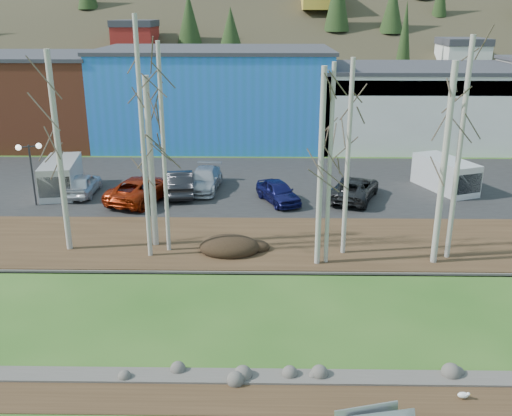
{
  "coord_description": "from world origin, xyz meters",
  "views": [
    {
      "loc": [
        -1.51,
        -12.8,
        11.52
      ],
      "look_at": [
        -1.94,
        12.98,
        2.5
      ],
      "focal_mm": 40.0,
      "sensor_mm": 36.0,
      "label": 1
    }
  ],
  "objects_px": {
    "car_4": "(278,192)",
    "van_grey": "(61,177)",
    "seagull": "(464,395)",
    "van_white": "(447,175)",
    "car_5": "(354,188)",
    "car_3": "(204,180)",
    "street_lamp": "(30,157)",
    "car_1": "(180,182)",
    "car_0": "(83,184)",
    "car_2": "(142,189)"
  },
  "relations": [
    {
      "from": "car_5",
      "to": "van_white",
      "type": "bearing_deg",
      "value": -141.54
    },
    {
      "from": "car_1",
      "to": "van_white",
      "type": "xyz_separation_m",
      "value": [
        17.53,
        1.08,
        0.25
      ]
    },
    {
      "from": "seagull",
      "to": "van_white",
      "type": "bearing_deg",
      "value": 97.17
    },
    {
      "from": "seagull",
      "to": "car_1",
      "type": "xyz_separation_m",
      "value": [
        -11.74,
        20.36,
        0.76
      ]
    },
    {
      "from": "street_lamp",
      "to": "car_3",
      "type": "distance_m",
      "value": 10.8
    },
    {
      "from": "street_lamp",
      "to": "car_3",
      "type": "bearing_deg",
      "value": -5.69
    },
    {
      "from": "street_lamp",
      "to": "van_grey",
      "type": "distance_m",
      "value": 3.22
    },
    {
      "from": "seagull",
      "to": "car_3",
      "type": "bearing_deg",
      "value": 138.04
    },
    {
      "from": "seagull",
      "to": "car_1",
      "type": "relative_size",
      "value": 0.08
    },
    {
      "from": "van_white",
      "to": "van_grey",
      "type": "height_order",
      "value": "van_grey"
    },
    {
      "from": "car_2",
      "to": "car_4",
      "type": "distance_m",
      "value": 8.49
    },
    {
      "from": "van_white",
      "to": "car_1",
      "type": "bearing_deg",
      "value": 161.9
    },
    {
      "from": "car_4",
      "to": "van_grey",
      "type": "height_order",
      "value": "van_grey"
    },
    {
      "from": "car_3",
      "to": "van_grey",
      "type": "bearing_deg",
      "value": -170.45
    },
    {
      "from": "seagull",
      "to": "car_3",
      "type": "xyz_separation_m",
      "value": [
        -10.26,
        21.26,
        0.68
      ]
    },
    {
      "from": "car_0",
      "to": "van_white",
      "type": "height_order",
      "value": "van_white"
    },
    {
      "from": "seagull",
      "to": "van_white",
      "type": "height_order",
      "value": "van_white"
    },
    {
      "from": "car_4",
      "to": "van_grey",
      "type": "relative_size",
      "value": 0.79
    },
    {
      "from": "street_lamp",
      "to": "car_0",
      "type": "relative_size",
      "value": 0.93
    },
    {
      "from": "car_2",
      "to": "car_4",
      "type": "xyz_separation_m",
      "value": [
        8.48,
        -0.21,
        -0.09
      ]
    },
    {
      "from": "car_1",
      "to": "car_5",
      "type": "height_order",
      "value": "car_1"
    },
    {
      "from": "car_0",
      "to": "car_5",
      "type": "height_order",
      "value": "car_5"
    },
    {
      "from": "car_4",
      "to": "van_white",
      "type": "height_order",
      "value": "van_white"
    },
    {
      "from": "street_lamp",
      "to": "car_4",
      "type": "distance_m",
      "value": 15.07
    },
    {
      "from": "car_2",
      "to": "van_white",
      "type": "xyz_separation_m",
      "value": [
        19.67,
        2.49,
        0.26
      ]
    },
    {
      "from": "van_grey",
      "to": "car_2",
      "type": "bearing_deg",
      "value": -23.38
    },
    {
      "from": "street_lamp",
      "to": "car_0",
      "type": "distance_m",
      "value": 3.89
    },
    {
      "from": "car_2",
      "to": "car_5",
      "type": "bearing_deg",
      "value": -157.76
    },
    {
      "from": "car_0",
      "to": "car_3",
      "type": "distance_m",
      "value": 7.83
    },
    {
      "from": "car_0",
      "to": "car_2",
      "type": "relative_size",
      "value": 0.74
    },
    {
      "from": "car_5",
      "to": "van_grey",
      "type": "relative_size",
      "value": 1.01
    },
    {
      "from": "van_white",
      "to": "car_2",
      "type": "bearing_deg",
      "value": 165.6
    },
    {
      "from": "street_lamp",
      "to": "car_1",
      "type": "height_order",
      "value": "street_lamp"
    },
    {
      "from": "seagull",
      "to": "car_1",
      "type": "bearing_deg",
      "value": 142.25
    },
    {
      "from": "car_1",
      "to": "van_white",
      "type": "height_order",
      "value": "van_white"
    },
    {
      "from": "street_lamp",
      "to": "car_5",
      "type": "xyz_separation_m",
      "value": [
        19.68,
        1.48,
        -2.3
      ]
    },
    {
      "from": "street_lamp",
      "to": "van_white",
      "type": "bearing_deg",
      "value": -16.34
    },
    {
      "from": "car_1",
      "to": "van_white",
      "type": "relative_size",
      "value": 0.94
    },
    {
      "from": "seagull",
      "to": "car_0",
      "type": "height_order",
      "value": "car_0"
    },
    {
      "from": "seagull",
      "to": "car_1",
      "type": "height_order",
      "value": "car_1"
    },
    {
      "from": "car_2",
      "to": "van_white",
      "type": "bearing_deg",
      "value": -152.66
    },
    {
      "from": "car_3",
      "to": "car_5",
      "type": "bearing_deg",
      "value": -6.54
    },
    {
      "from": "car_3",
      "to": "van_white",
      "type": "relative_size",
      "value": 0.94
    },
    {
      "from": "car_3",
      "to": "van_white",
      "type": "xyz_separation_m",
      "value": [
        16.04,
        0.18,
        0.33
      ]
    },
    {
      "from": "car_1",
      "to": "van_grey",
      "type": "distance_m",
      "value": 7.75
    },
    {
      "from": "car_4",
      "to": "van_white",
      "type": "bearing_deg",
      "value": -10.59
    },
    {
      "from": "car_3",
      "to": "car_4",
      "type": "distance_m",
      "value": 5.47
    },
    {
      "from": "car_0",
      "to": "van_white",
      "type": "xyz_separation_m",
      "value": [
        23.78,
        1.35,
        0.33
      ]
    },
    {
      "from": "car_0",
      "to": "car_2",
      "type": "xyz_separation_m",
      "value": [
        4.11,
        -1.15,
        0.07
      ]
    },
    {
      "from": "car_5",
      "to": "car_0",
      "type": "bearing_deg",
      "value": 18.9
    }
  ]
}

